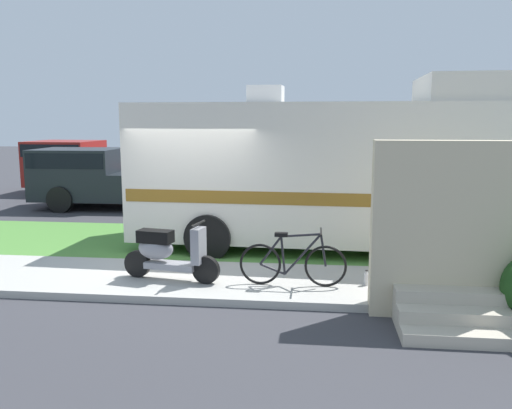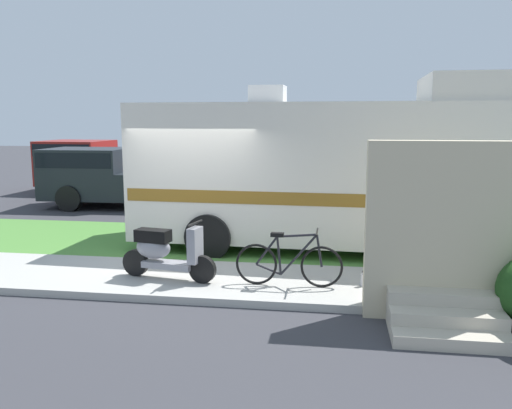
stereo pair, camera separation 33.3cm
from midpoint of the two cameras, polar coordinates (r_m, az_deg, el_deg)
name	(u,v)px [view 1 (the left image)]	position (r m, az deg, el deg)	size (l,w,h in m)	color
ground_plane	(188,264)	(10.04, -8.28, -6.35)	(80.00, 80.00, 0.00)	#38383D
sidewalk	(170,280)	(8.91, -10.28, -8.01)	(24.00, 2.00, 0.12)	#ADAAA3
grass_strip	(205,243)	(11.44, -6.36, -4.18)	(24.00, 3.40, 0.08)	#4C8438
motorhome_rv	(325,170)	(10.84, 6.60, 3.74)	(7.53, 2.96, 3.48)	silver
scooter	(167,252)	(8.62, -10.65, -5.06)	(1.63, 0.59, 0.97)	black
bicycle	(293,262)	(8.21, 2.81, -6.26)	(1.66, 0.52, 0.88)	black
pickup_truck_near	(109,176)	(16.65, -16.13, 2.92)	(5.44, 2.17, 1.79)	#1E2328
pickup_truck_far	(87,166)	(20.29, -18.24, 4.00)	(5.23, 2.41, 1.89)	maroon
porch_steps	(448,249)	(7.42, 18.79, -4.60)	(2.00, 1.26, 2.40)	#BCB29E
bottle_green	(407,269)	(9.08, 14.99, -6.70)	(0.07, 0.07, 0.27)	#B2B2B7
bottle_spare	(366,279)	(8.43, 10.68, -7.87)	(0.08, 0.08, 0.24)	#B2B2B7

